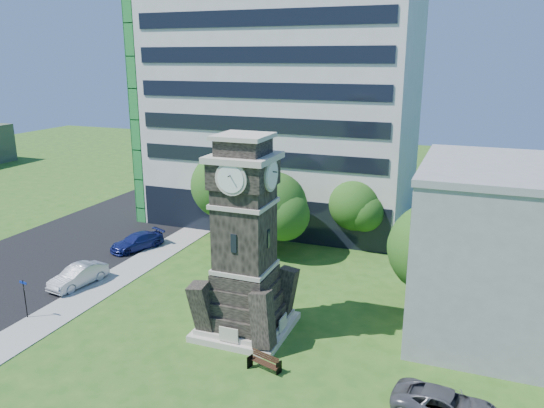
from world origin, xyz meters
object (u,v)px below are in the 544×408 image
at_px(park_bench, 265,362).
at_px(street_sign, 25,295).
at_px(car_street_north, 137,242).
at_px(car_east_lot, 448,407).
at_px(car_street_mid, 78,276).
at_px(clock_tower, 245,250).

distance_m(park_bench, street_sign, 16.69).
bearing_deg(car_street_north, park_bench, -12.93).
height_order(car_east_lot, street_sign, street_sign).
xyz_separation_m(car_east_lot, park_bench, (-9.49, 0.78, -0.22)).
bearing_deg(park_bench, car_east_lot, 12.09).
xyz_separation_m(car_street_mid, park_bench, (17.05, -5.27, -0.27)).
bearing_deg(clock_tower, car_east_lot, -20.03).
relative_size(car_street_north, park_bench, 2.71).
distance_m(clock_tower, park_bench, 6.64).
xyz_separation_m(car_street_mid, car_east_lot, (26.53, -6.05, -0.05)).
relative_size(car_street_mid, car_east_lot, 0.91).
relative_size(clock_tower, park_bench, 6.80).
relative_size(clock_tower, car_street_mid, 2.64).
relative_size(car_street_mid, park_bench, 2.57).
bearing_deg(clock_tower, car_street_north, 146.79).
relative_size(car_street_mid, street_sign, 1.75).
relative_size(car_street_north, car_east_lot, 0.95).
height_order(clock_tower, car_street_mid, clock_tower).
height_order(car_street_mid, park_bench, car_street_mid).
distance_m(car_street_north, park_bench, 22.06).
relative_size(car_street_mid, car_street_north, 0.95).
relative_size(car_east_lot, park_bench, 2.84).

